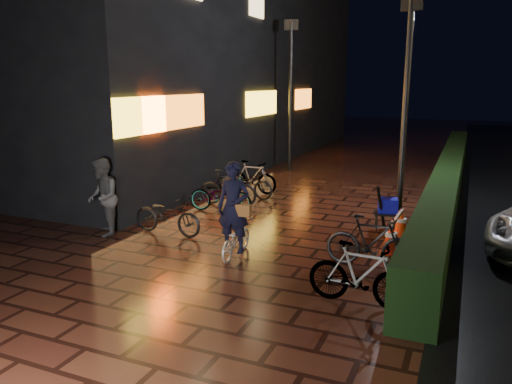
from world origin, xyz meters
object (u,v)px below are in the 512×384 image
at_px(bystander_person, 103,197).
at_px(cyclist, 235,222).
at_px(cart_assembly, 387,207).
at_px(traffic_barrier, 396,230).

distance_m(bystander_person, cyclist, 3.34).
distance_m(cyclist, cart_assembly, 3.84).
distance_m(bystander_person, traffic_barrier, 6.47).
xyz_separation_m(bystander_person, cyclist, (3.33, -0.12, -0.17)).
distance_m(traffic_barrier, cart_assembly, 0.98).
bearing_deg(cart_assembly, bystander_person, -154.20).
relative_size(traffic_barrier, cart_assembly, 1.40).
bearing_deg(cyclist, traffic_barrier, 36.04).
xyz_separation_m(cyclist, traffic_barrier, (2.82, 2.05, -0.40)).
distance_m(cyclist, traffic_barrier, 3.51).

